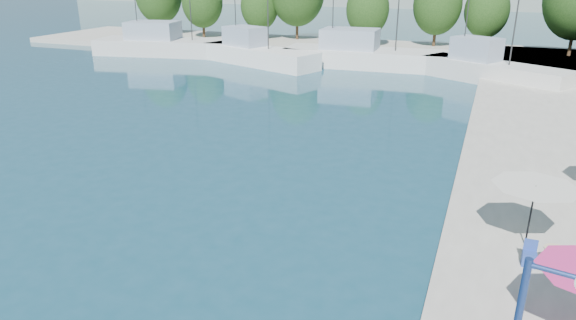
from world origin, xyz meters
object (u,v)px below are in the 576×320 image
at_px(trawler_01, 173,46).
at_px(umbrella_white, 535,193).
at_px(trawler_02, 257,54).
at_px(trawler_03, 372,57).
at_px(trawler_04, 490,70).

height_order(trawler_01, umbrella_white, trawler_01).
height_order(trawler_02, trawler_03, same).
distance_m(trawler_04, umbrella_white, 31.53).
bearing_deg(umbrella_white, trawler_04, 93.65).
bearing_deg(trawler_01, trawler_04, -15.29).
height_order(trawler_03, umbrella_white, trawler_03).
xyz_separation_m(trawler_02, trawler_04, (23.29, -0.62, 0.00)).
bearing_deg(trawler_02, trawler_04, 19.77).
relative_size(trawler_04, umbrella_white, 4.66).
xyz_separation_m(trawler_01, trawler_02, (11.74, -2.02, 0.00)).
bearing_deg(trawler_02, trawler_01, -168.44).
xyz_separation_m(trawler_03, trawler_04, (11.56, -3.45, 0.00)).
distance_m(trawler_01, trawler_04, 35.14).
relative_size(trawler_01, trawler_03, 1.03).
distance_m(trawler_01, umbrella_white, 50.35).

